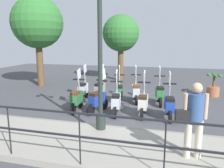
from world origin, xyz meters
TOP-DOWN VIEW (x-y plane):
  - ground_plane at (0.00, 0.00)m, footprint 28.00×28.00m
  - promenade_walkway at (-3.15, 0.00)m, footprint 2.20×20.00m
  - fence_railing at (-4.20, 0.00)m, footprint 0.04×16.03m
  - lamp_post_near at (-2.40, 0.14)m, footprint 0.26×0.90m
  - pedestrian_with_bag at (-3.37, -2.13)m, footprint 0.38×0.64m
  - tree_large at (3.07, 5.47)m, footprint 2.81×2.81m
  - tree_distant at (5.95, 1.42)m, footprint 2.31×2.31m
  - potted_palm at (2.98, -3.66)m, footprint 1.06×0.66m
  - scooter_near_0 at (-0.68, -1.68)m, footprint 1.23×0.44m
  - scooter_near_1 at (-0.64, -0.81)m, footprint 1.23×0.44m
  - scooter_near_2 at (-0.71, 0.12)m, footprint 1.23×0.46m
  - scooter_near_3 at (-0.64, 0.81)m, footprint 1.20×0.55m
  - scooter_near_4 at (-0.67, 1.61)m, footprint 1.23×0.44m
  - scooter_far_0 at (0.93, -1.30)m, footprint 1.23×0.46m
  - scooter_far_1 at (1.03, -0.32)m, footprint 1.22×0.49m
  - scooter_far_2 at (0.81, 0.35)m, footprint 1.22×0.51m
  - scooter_far_3 at (1.01, 1.24)m, footprint 1.23×0.44m
  - scooter_far_4 at (0.84, 1.97)m, footprint 1.23×0.44m

SIDE VIEW (x-z plane):
  - ground_plane at x=0.00m, z-range 0.00..0.00m
  - promenade_walkway at x=-3.15m, z-range 0.00..0.15m
  - potted_palm at x=2.98m, z-range -0.08..0.97m
  - scooter_near_0 at x=-0.68m, z-range -0.29..1.25m
  - scooter_near_1 at x=-0.64m, z-range -0.29..1.25m
  - scooter_near_2 at x=-0.71m, z-range -0.29..1.25m
  - scooter_near_3 at x=-0.64m, z-range -0.29..1.25m
  - scooter_near_4 at x=-0.67m, z-range -0.29..1.25m
  - scooter_far_0 at x=0.93m, z-range -0.29..1.25m
  - scooter_far_1 at x=1.03m, z-range -0.29..1.25m
  - scooter_far_2 at x=0.81m, z-range -0.29..1.25m
  - scooter_far_3 at x=1.01m, z-range -0.29..1.25m
  - scooter_far_4 at x=0.84m, z-range -0.29..1.25m
  - fence_railing at x=-4.20m, z-range 0.37..1.44m
  - pedestrian_with_bag at x=-3.37m, z-range 0.28..1.87m
  - lamp_post_near at x=-2.40m, z-range -0.09..3.96m
  - tree_distant at x=5.95m, z-range 0.89..5.08m
  - tree_large at x=3.07m, z-range 1.03..5.97m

